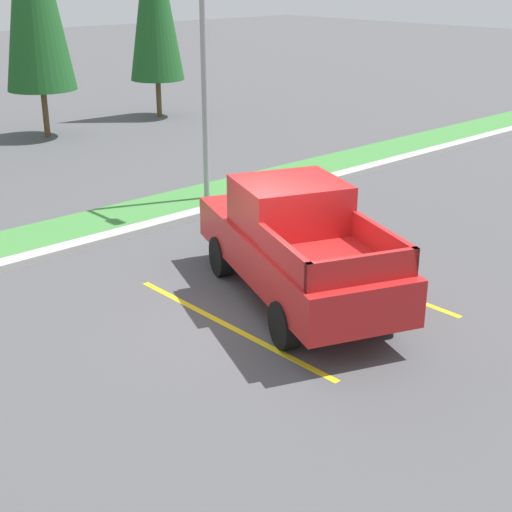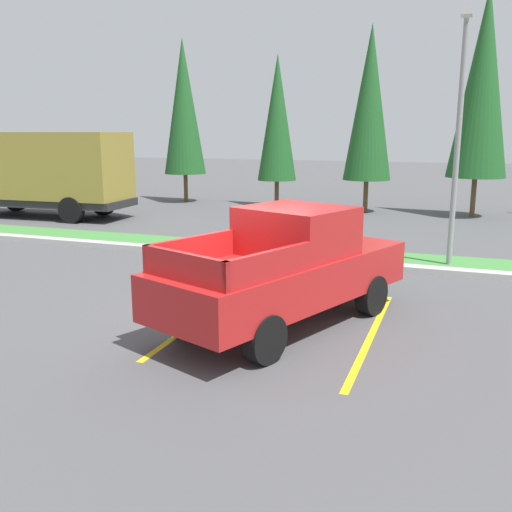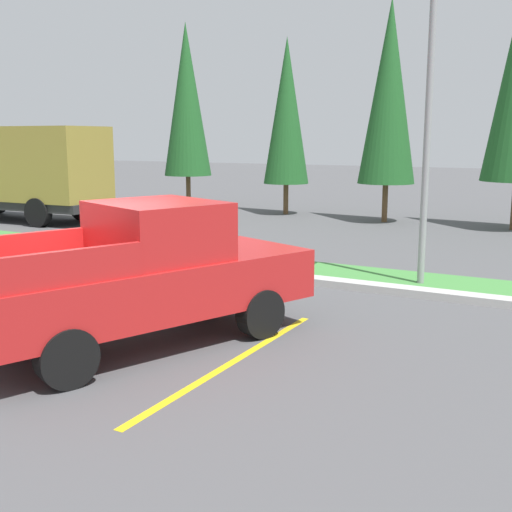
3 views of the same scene
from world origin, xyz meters
TOP-DOWN VIEW (x-y plane):
  - ground_plane at (0.00, 0.00)m, footprint 120.00×120.00m
  - parking_line_near at (-0.58, 0.14)m, footprint 0.12×4.80m
  - parking_line_far at (2.52, 0.14)m, footprint 0.12×4.80m
  - curb_strip at (0.00, 5.00)m, footprint 56.00×0.40m
  - grass_median at (0.00, 6.10)m, footprint 56.00×1.80m
  - pickup_truck_main at (0.99, 0.18)m, footprint 3.68×5.54m
  - cargo_truck_distant at (-11.82, 9.52)m, footprint 6.90×2.74m
  - street_light at (3.62, 5.73)m, footprint 0.24×1.49m
  - cypress_tree_leftmost at (-9.12, 16.11)m, footprint 2.03×2.03m
  - cypress_tree_left_inner at (-4.30, 15.90)m, footprint 1.78×1.78m
  - cypress_tree_center at (-0.10, 15.42)m, footprint 2.02×2.02m
  - cypress_tree_right_inner at (4.26, 15.53)m, footprint 2.33×2.33m

SIDE VIEW (x-z plane):
  - ground_plane at x=0.00m, z-range 0.00..0.00m
  - parking_line_near at x=-0.58m, z-range 0.00..0.01m
  - parking_line_far at x=2.52m, z-range 0.00..0.01m
  - grass_median at x=0.00m, z-range 0.00..0.06m
  - curb_strip at x=0.00m, z-range 0.00..0.15m
  - pickup_truck_main at x=0.99m, z-range -0.01..2.09m
  - cargo_truck_distant at x=-11.82m, z-range 0.15..3.55m
  - street_light at x=3.62m, z-range 0.54..6.60m
  - cypress_tree_left_inner at x=-4.30m, z-range 0.61..7.44m
  - cypress_tree_center at x=-0.10m, z-range 0.69..8.47m
  - cypress_tree_leftmost at x=-9.12m, z-range 0.69..8.48m
  - cypress_tree_right_inner at x=4.26m, z-range 0.80..9.75m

